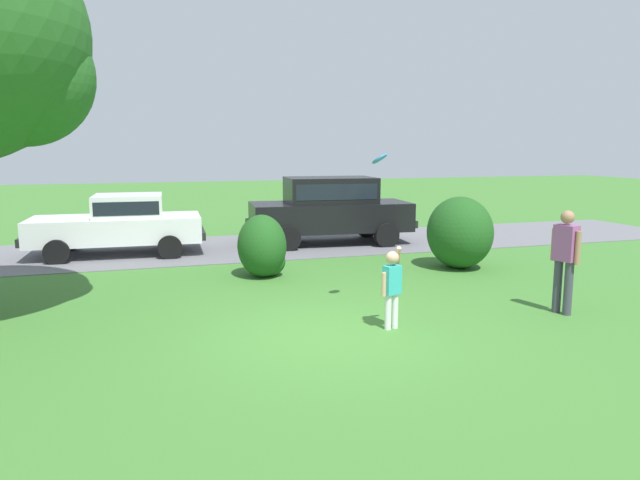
{
  "coord_description": "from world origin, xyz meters",
  "views": [
    {
      "loc": [
        -2.48,
        -7.86,
        2.76
      ],
      "look_at": [
        0.53,
        1.98,
        1.1
      ],
      "focal_mm": 32.33,
      "sensor_mm": 36.0,
      "label": 1
    }
  ],
  "objects_px": {
    "parked_suv": "(330,207)",
    "adult_onlooker": "(565,256)",
    "parked_sedan": "(120,222)",
    "frisbee": "(380,159)",
    "child_thrower": "(392,283)"
  },
  "relations": [
    {
      "from": "adult_onlooker",
      "to": "child_thrower",
      "type": "bearing_deg",
      "value": 178.44
    },
    {
      "from": "parked_sedan",
      "to": "frisbee",
      "type": "bearing_deg",
      "value": -57.12
    },
    {
      "from": "child_thrower",
      "to": "adult_onlooker",
      "type": "xyz_separation_m",
      "value": [
        3.07,
        -0.08,
        0.27
      ]
    },
    {
      "from": "child_thrower",
      "to": "frisbee",
      "type": "xyz_separation_m",
      "value": [
        0.19,
        1.0,
        1.86
      ]
    },
    {
      "from": "child_thrower",
      "to": "adult_onlooker",
      "type": "bearing_deg",
      "value": -1.56
    },
    {
      "from": "adult_onlooker",
      "to": "parked_suv",
      "type": "bearing_deg",
      "value": 100.99
    },
    {
      "from": "frisbee",
      "to": "adult_onlooker",
      "type": "relative_size",
      "value": 0.18
    },
    {
      "from": "parked_suv",
      "to": "child_thrower",
      "type": "bearing_deg",
      "value": -101.2
    },
    {
      "from": "parked_suv",
      "to": "adult_onlooker",
      "type": "bearing_deg",
      "value": -79.01
    },
    {
      "from": "parked_sedan",
      "to": "frisbee",
      "type": "distance_m",
      "value": 8.2
    },
    {
      "from": "parked_sedan",
      "to": "parked_suv",
      "type": "height_order",
      "value": "parked_suv"
    },
    {
      "from": "parked_suv",
      "to": "child_thrower",
      "type": "relative_size",
      "value": 3.74
    },
    {
      "from": "parked_suv",
      "to": "adult_onlooker",
      "type": "relative_size",
      "value": 2.77
    },
    {
      "from": "frisbee",
      "to": "adult_onlooker",
      "type": "bearing_deg",
      "value": -20.61
    },
    {
      "from": "child_thrower",
      "to": "adult_onlooker",
      "type": "distance_m",
      "value": 3.08
    }
  ]
}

